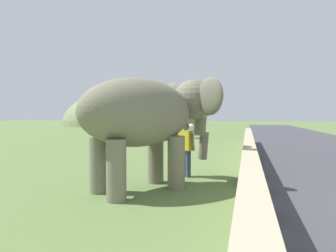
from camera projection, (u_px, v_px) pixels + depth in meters
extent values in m
cube|color=white|center=(271.00, 230.00, 4.39)|extent=(0.90, 0.20, 0.24)
cube|color=black|center=(267.00, 211.00, 5.26)|extent=(0.90, 0.20, 0.24)
cube|color=white|center=(264.00, 198.00, 6.13)|extent=(0.90, 0.20, 0.24)
cube|color=black|center=(262.00, 188.00, 6.99)|extent=(0.90, 0.20, 0.24)
cube|color=white|center=(261.00, 180.00, 7.86)|extent=(0.90, 0.20, 0.24)
cube|color=black|center=(259.00, 174.00, 8.73)|extent=(0.90, 0.20, 0.24)
cube|color=white|center=(258.00, 168.00, 9.59)|extent=(0.90, 0.20, 0.24)
cube|color=black|center=(257.00, 164.00, 10.46)|extent=(0.90, 0.20, 0.24)
cube|color=white|center=(257.00, 160.00, 11.33)|extent=(0.90, 0.20, 0.24)
cube|color=black|center=(256.00, 157.00, 12.20)|extent=(0.90, 0.20, 0.24)
cube|color=tan|center=(250.00, 171.00, 7.16)|extent=(28.00, 0.36, 1.00)
cylinder|color=#706D58|center=(156.00, 158.00, 8.04)|extent=(0.44, 0.44, 1.35)
cylinder|color=#706D58|center=(176.00, 163.00, 7.33)|extent=(0.44, 0.44, 1.35)
cylinder|color=#706D58|center=(99.00, 165.00, 6.99)|extent=(0.44, 0.44, 1.35)
cylinder|color=#706D58|center=(116.00, 170.00, 6.28)|extent=(0.44, 0.44, 1.35)
ellipsoid|color=#706D58|center=(138.00, 112.00, 7.12)|extent=(3.44, 3.13, 1.70)
sphere|color=#706D58|center=(194.00, 100.00, 8.26)|extent=(1.16, 1.16, 1.16)
ellipsoid|color=#D84C8C|center=(201.00, 95.00, 8.43)|extent=(0.67, 0.73, 0.44)
ellipsoid|color=#706D58|center=(173.00, 99.00, 8.78)|extent=(0.73, 0.87, 1.00)
ellipsoid|color=#706D58|center=(210.00, 96.00, 7.55)|extent=(0.73, 0.87, 1.00)
cylinder|color=#706D58|center=(201.00, 119.00, 8.46)|extent=(0.54, 0.56, 0.98)
cylinder|color=#706D58|center=(203.00, 146.00, 8.55)|extent=(0.42, 0.43, 0.82)
cone|color=beige|center=(193.00, 115.00, 8.64)|extent=(0.45, 0.54, 0.22)
cone|color=beige|center=(206.00, 115.00, 8.20)|extent=(0.45, 0.54, 0.22)
cylinder|color=navy|center=(183.00, 163.00, 8.90)|extent=(0.15, 0.15, 0.82)
cylinder|color=navy|center=(188.00, 164.00, 8.77)|extent=(0.15, 0.15, 0.82)
cube|color=yellow|center=(186.00, 141.00, 8.81)|extent=(0.39, 0.47, 0.58)
cylinder|color=#9E7251|center=(179.00, 141.00, 8.98)|extent=(0.13, 0.15, 0.52)
cylinder|color=#9E7251|center=(193.00, 142.00, 8.64)|extent=(0.15, 0.17, 0.53)
sphere|color=#9E7251|center=(186.00, 127.00, 8.80)|extent=(0.23, 0.23, 0.23)
cube|color=teal|center=(160.00, 115.00, 29.43)|extent=(9.82, 3.47, 3.00)
cube|color=#3F5160|center=(160.00, 110.00, 29.41)|extent=(9.06, 3.43, 0.76)
cylinder|color=black|center=(155.00, 128.00, 32.70)|extent=(1.03, 0.40, 1.00)
cylinder|color=black|center=(175.00, 128.00, 32.32)|extent=(1.03, 0.40, 1.00)
cylinder|color=black|center=(141.00, 131.00, 26.63)|extent=(1.03, 0.40, 1.00)
cylinder|color=black|center=(165.00, 131.00, 26.25)|extent=(1.03, 0.40, 1.00)
cylinder|color=#473323|center=(163.00, 133.00, 26.12)|extent=(0.12, 0.12, 0.65)
cylinder|color=#473323|center=(166.00, 133.00, 25.86)|extent=(0.12, 0.12, 0.65)
cylinder|color=#473323|center=(156.00, 134.00, 25.49)|extent=(0.12, 0.12, 0.65)
cylinder|color=#473323|center=(159.00, 134.00, 25.23)|extent=(0.12, 0.12, 0.65)
ellipsoid|color=#473323|center=(161.00, 127.00, 25.66)|extent=(1.60, 1.27, 0.66)
ellipsoid|color=#473323|center=(168.00, 126.00, 26.31)|extent=(0.48, 0.43, 0.32)
cylinder|color=tan|center=(164.00, 137.00, 21.48)|extent=(0.12, 0.12, 0.65)
cylinder|color=tan|center=(167.00, 137.00, 21.72)|extent=(0.12, 0.12, 0.65)
cylinder|color=tan|center=(172.00, 138.00, 20.81)|extent=(0.12, 0.12, 0.65)
cylinder|color=tan|center=(175.00, 137.00, 21.05)|extent=(0.12, 0.12, 0.65)
ellipsoid|color=tan|center=(169.00, 129.00, 21.25)|extent=(1.31, 1.59, 0.66)
ellipsoid|color=tan|center=(161.00, 128.00, 21.93)|extent=(0.43, 0.48, 0.32)
cylinder|color=beige|center=(193.00, 135.00, 24.08)|extent=(0.12, 0.12, 0.65)
cylinder|color=beige|center=(189.00, 135.00, 24.12)|extent=(0.12, 0.12, 0.65)
cylinder|color=beige|center=(193.00, 134.00, 24.97)|extent=(0.12, 0.12, 0.65)
cylinder|color=beige|center=(189.00, 134.00, 25.01)|extent=(0.12, 0.12, 0.65)
ellipsoid|color=beige|center=(191.00, 128.00, 24.53)|extent=(1.57, 0.81, 0.66)
ellipsoid|color=beige|center=(191.00, 127.00, 23.60)|extent=(0.43, 0.32, 0.32)
ellipsoid|color=#717F52|center=(134.00, 125.00, 64.78)|extent=(35.15, 28.12, 16.23)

